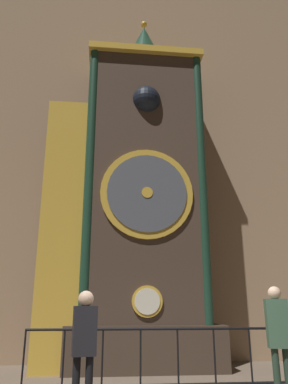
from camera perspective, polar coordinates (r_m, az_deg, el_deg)
name	(u,v)px	position (r m, az deg, el deg)	size (l,w,h in m)	color
cathedral_back_wall	(143,144)	(12.47, -0.21, 7.28)	(24.00, 0.32, 13.29)	#997A5B
clock_tower	(131,199)	(10.37, -1.98, -1.09)	(4.65, 1.84, 10.38)	#423328
railing_fence	(159,354)	(7.95, 2.35, -23.45)	(5.19, 0.05, 1.10)	black
visitor_near	(84,339)	(5.86, -9.09, -21.25)	(0.37, 0.27, 1.73)	black
visitor_far	(278,333)	(6.75, 19.78, -19.53)	(0.38, 0.29, 1.82)	#213427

